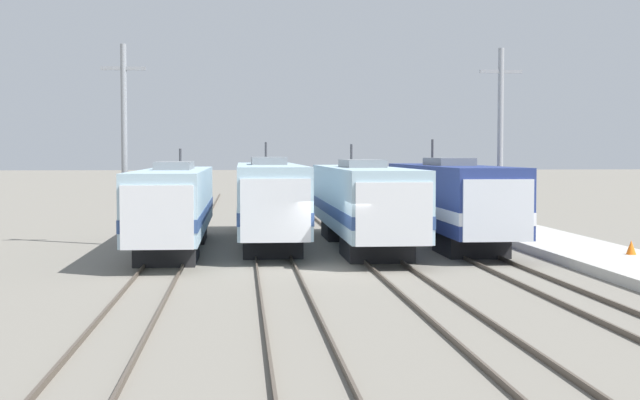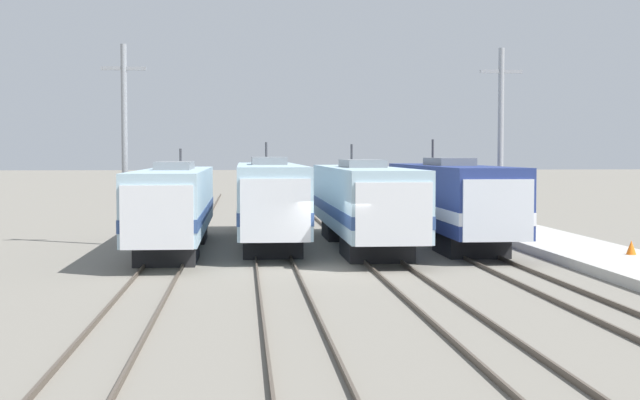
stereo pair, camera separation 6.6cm
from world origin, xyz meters
TOP-DOWN VIEW (x-y plane):
  - ground_plane at (0.00, 0.00)m, footprint 400.00×400.00m
  - rail_pair_far_left at (-6.32, 0.00)m, footprint 1.51×120.00m
  - rail_pair_center_left at (-2.11, 0.00)m, footprint 1.51×120.00m
  - rail_pair_center_right at (2.11, 0.00)m, footprint 1.51×120.00m
  - rail_pair_far_right at (6.32, 0.00)m, footprint 1.51×120.00m
  - locomotive_far_left at (-6.32, 6.51)m, footprint 2.81×17.04m
  - locomotive_center_left at (-2.11, 9.07)m, footprint 2.94×17.97m
  - locomotive_center_right at (2.11, 7.22)m, footprint 3.10×17.50m
  - locomotive_far_right at (6.32, 7.88)m, footprint 3.02×16.39m
  - catenary_tower_left at (-8.82, 9.42)m, footprint 2.07×0.28m
  - catenary_tower_right at (9.11, 9.42)m, footprint 2.07×0.28m
  - platform at (10.90, 0.00)m, footprint 4.00×120.00m
  - traffic_cone at (11.74, 0.54)m, footprint 0.39×0.39m

SIDE VIEW (x-z plane):
  - ground_plane at x=0.00m, z-range 0.00..0.00m
  - rail_pair_far_left at x=-6.32m, z-range 0.00..0.15m
  - rail_pair_center_left at x=-2.11m, z-range 0.00..0.15m
  - rail_pair_center_right at x=2.11m, z-range 0.00..0.15m
  - rail_pair_far_right at x=6.32m, z-range 0.00..0.15m
  - platform at x=10.90m, z-range 0.00..0.37m
  - traffic_cone at x=11.74m, z-range 0.37..0.93m
  - locomotive_far_left at x=-6.32m, z-range -0.23..4.32m
  - locomotive_center_right at x=2.11m, z-range -0.30..4.47m
  - locomotive_far_right at x=6.32m, z-range -0.40..4.63m
  - locomotive_center_left at x=-2.11m, z-range -0.31..4.58m
  - catenary_tower_left at x=-8.82m, z-range 0.23..9.62m
  - catenary_tower_right at x=9.11m, z-range 0.23..9.62m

